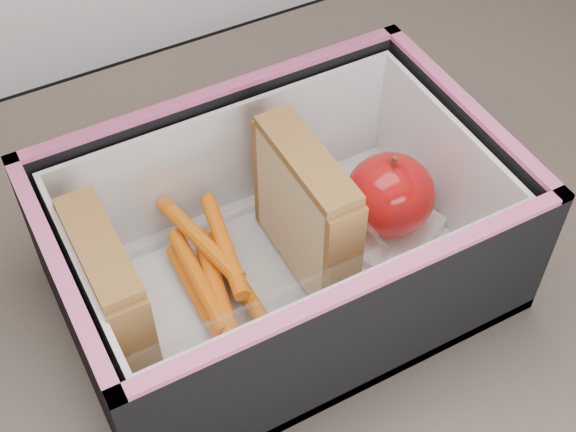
# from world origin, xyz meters

# --- Properties ---
(kitchen_table) EXTENTS (1.20, 0.80, 0.75)m
(kitchen_table) POSITION_xyz_m (0.00, 0.00, 0.66)
(kitchen_table) COLOR brown
(kitchen_table) RESTS_ON ground
(lunch_bag) EXTENTS (0.30, 0.27, 0.30)m
(lunch_bag) POSITION_xyz_m (-0.06, 0.02, 0.82)
(lunch_bag) COLOR black
(lunch_bag) RESTS_ON kitchen_table
(plastic_tub) EXTENTS (0.18, 0.13, 0.08)m
(plastic_tub) POSITION_xyz_m (-0.11, 0.02, 0.80)
(plastic_tub) COLOR white
(plastic_tub) RESTS_ON lunch_bag
(sandwich_left) EXTENTS (0.03, 0.09, 0.10)m
(sandwich_left) POSITION_xyz_m (-0.18, 0.02, 0.82)
(sandwich_left) COLOR tan
(sandwich_left) RESTS_ON plastic_tub
(sandwich_right) EXTENTS (0.03, 0.10, 0.11)m
(sandwich_right) POSITION_xyz_m (-0.04, 0.02, 0.82)
(sandwich_right) COLOR tan
(sandwich_right) RESTS_ON plastic_tub
(carrot_sticks) EXTENTS (0.05, 0.12, 0.03)m
(carrot_sticks) POSITION_xyz_m (-0.11, 0.03, 0.78)
(carrot_sticks) COLOR orange
(carrot_sticks) RESTS_ON plastic_tub
(paper_napkin) EXTENTS (0.10, 0.10, 0.01)m
(paper_napkin) POSITION_xyz_m (0.03, 0.02, 0.77)
(paper_napkin) COLOR white
(paper_napkin) RESTS_ON lunch_bag
(red_apple) EXTENTS (0.09, 0.09, 0.07)m
(red_apple) POSITION_xyz_m (0.03, 0.02, 0.80)
(red_apple) COLOR maroon
(red_apple) RESTS_ON paper_napkin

